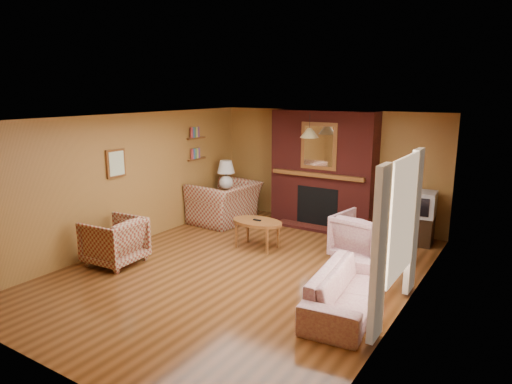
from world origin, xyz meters
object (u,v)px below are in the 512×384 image
Objects in this scene: table_lamp at (226,173)px; tv_stand at (419,230)px; floral_armchair at (363,237)px; coffee_table at (257,224)px; fireplace at (323,170)px; plaid_armchair at (114,241)px; side_table at (226,203)px; crt_tv at (421,204)px; floral_sofa at (348,290)px; plaid_loveseat at (224,203)px.

tv_stand is at bearing 4.82° from table_lamp.
floral_armchair is 1.63× the size of tv_stand.
tv_stand is at bearing 36.38° from coffee_table.
fireplace is 2.84× the size of plaid_armchair.
tv_stand is at bearing -5.15° from fireplace.
floral_armchair reaches higher than side_table.
table_lamp is at bearing 178.86° from plaid_armchair.
crt_tv reaches higher than floral_armchair.
table_lamp is 1.22× the size of tv_stand.
fireplace is at bearing 14.29° from side_table.
floral_armchair is 0.90× the size of coffee_table.
fireplace is 2.22m from floral_armchair.
floral_sofa is (3.85, 0.51, -0.11)m from plaid_armchair.
table_lamp reaches higher than plaid_loveseat.
coffee_table and tv_stand have the same top height.
table_lamp reaches higher than side_table.
fireplace is 2.13m from coffee_table.
floral_armchair is at bearing -15.43° from table_lamp.
plaid_loveseat is 2.14× the size of side_table.
fireplace is 2.10m from crt_tv.
floral_sofa is 4.89m from side_table.
coffee_table is (-0.37, -1.97, -0.73)m from fireplace.
plaid_loveseat is 1.37× the size of coffee_table.
plaid_loveseat is 1.53× the size of floral_armchair.
side_table is at bearing 0.00° from table_lamp.
fireplace is at bearing -37.19° from floral_armchair.
crt_tv is (4.00, 3.67, 0.38)m from plaid_armchair.
side_table reaches higher than tv_stand.
table_lamp reaches higher than floral_armchair.
floral_armchair is at bearing 8.40° from floral_sofa.
coffee_table is at bearing 23.67° from floral_armchair.
crt_tv is (4.15, 0.34, -0.22)m from table_lamp.
fireplace is 3.69× the size of table_lamp.
coffee_table is 2.31m from table_lamp.
floral_armchair is at bearing -15.43° from side_table.
tv_stand is (2.42, 1.79, -0.19)m from coffee_table.
crt_tv is (3.90, 0.76, 0.33)m from plaid_loveseat.
crt_tv is at bearing -105.80° from floral_armchair.
table_lamp reaches higher than floral_sofa.
plaid_armchair is (-1.95, -3.86, -0.80)m from fireplace.
plaid_loveseat is 1.80m from coffee_table.
plaid_loveseat is 0.71× the size of floral_sofa.
table_lamp is 1.19× the size of crt_tv.
plaid_loveseat is at bearing -58.82° from side_table.
plaid_loveseat is at bearing -169.01° from crt_tv.
plaid_loveseat reaches higher than floral_armchair.
floral_sofa is 3.17m from tv_stand.
side_table is 1.14× the size of crt_tv.
floral_armchair is (3.38, 2.35, 0.01)m from plaid_armchair.
coffee_table is (-1.81, -0.46, 0.06)m from floral_armchair.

